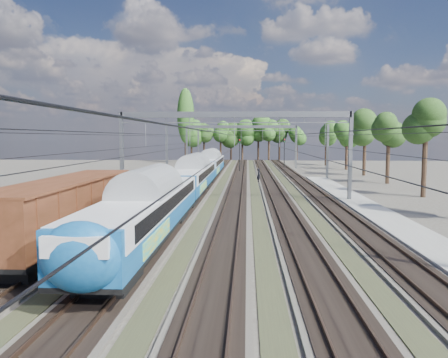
{
  "coord_description": "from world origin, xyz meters",
  "views": [
    {
      "loc": [
        1.28,
        -13.85,
        6.39
      ],
      "look_at": [
        -0.74,
        24.05,
        2.8
      ],
      "focal_mm": 35.0,
      "sensor_mm": 36.0,
      "label": 1
    }
  ],
  "objects_px": {
    "emu_train": "(193,172)",
    "signal_near": "(240,151)",
    "worker": "(259,175)",
    "freight_boxcar": "(67,209)",
    "signal_far": "(284,150)"
  },
  "relations": [
    {
      "from": "emu_train",
      "to": "freight_boxcar",
      "type": "xyz_separation_m",
      "value": [
        -4.5,
        -22.39,
        -0.31
      ]
    },
    {
      "from": "worker",
      "to": "signal_far",
      "type": "distance_m",
      "value": 29.52
    },
    {
      "from": "emu_train",
      "to": "signal_near",
      "type": "distance_m",
      "value": 34.95
    },
    {
      "from": "freight_boxcar",
      "to": "signal_near",
      "type": "relative_size",
      "value": 2.45
    },
    {
      "from": "freight_boxcar",
      "to": "signal_far",
      "type": "xyz_separation_m",
      "value": [
        18.03,
        67.49,
        1.56
      ]
    },
    {
      "from": "emu_train",
      "to": "worker",
      "type": "relative_size",
      "value": 32.97
    },
    {
      "from": "signal_far",
      "to": "freight_boxcar",
      "type": "bearing_deg",
      "value": -122.88
    },
    {
      "from": "worker",
      "to": "freight_boxcar",
      "type": "bearing_deg",
      "value": 149.69
    },
    {
      "from": "signal_far",
      "to": "worker",
      "type": "bearing_deg",
      "value": -119.85
    },
    {
      "from": "emu_train",
      "to": "signal_far",
      "type": "height_order",
      "value": "signal_far"
    },
    {
      "from": "signal_near",
      "to": "signal_far",
      "type": "bearing_deg",
      "value": 53.95
    },
    {
      "from": "freight_boxcar",
      "to": "emu_train",
      "type": "bearing_deg",
      "value": 78.63
    },
    {
      "from": "freight_boxcar",
      "to": "worker",
      "type": "distance_m",
      "value": 40.57
    },
    {
      "from": "signal_near",
      "to": "emu_train",
      "type": "bearing_deg",
      "value": -92.06
    },
    {
      "from": "emu_train",
      "to": "freight_boxcar",
      "type": "relative_size",
      "value": 4.37
    }
  ]
}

